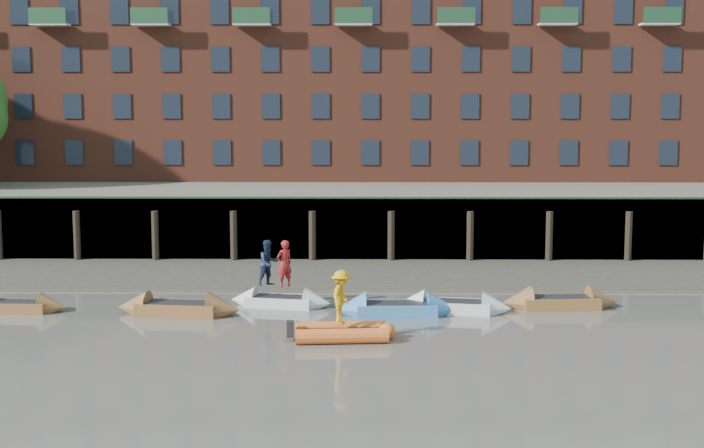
{
  "coord_description": "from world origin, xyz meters",
  "views": [
    {
      "loc": [
        0.57,
        -27.39,
        8.25
      ],
      "look_at": [
        0.12,
        12.0,
        3.2
      ],
      "focal_mm": 50.0,
      "sensor_mm": 36.0,
      "label": 1
    }
  ],
  "objects_px": {
    "rowboat_4": "(397,309)",
    "rowboat_3": "(280,301)",
    "person_rower_a": "(284,264)",
    "person_rib_crew": "(341,297)",
    "rowboat_2": "(179,308)",
    "rowboat_6": "(560,302)",
    "person_rower_b": "(268,263)",
    "rib_tender": "(345,332)",
    "rowboat_1": "(16,306)",
    "rowboat_5": "(453,306)"
  },
  "relations": [
    {
      "from": "rowboat_4",
      "to": "rowboat_3",
      "type": "bearing_deg",
      "value": 159.99
    },
    {
      "from": "person_rower_a",
      "to": "person_rib_crew",
      "type": "height_order",
      "value": "person_rower_a"
    },
    {
      "from": "rowboat_2",
      "to": "person_rib_crew",
      "type": "bearing_deg",
      "value": -24.7
    },
    {
      "from": "rowboat_3",
      "to": "rowboat_6",
      "type": "relative_size",
      "value": 0.9
    },
    {
      "from": "rowboat_3",
      "to": "person_rib_crew",
      "type": "distance_m",
      "value": 6.12
    },
    {
      "from": "person_rower_b",
      "to": "person_rib_crew",
      "type": "relative_size",
      "value": 0.99
    },
    {
      "from": "rowboat_2",
      "to": "rib_tender",
      "type": "xyz_separation_m",
      "value": [
        6.49,
        -3.85,
        0.01
      ]
    },
    {
      "from": "rib_tender",
      "to": "person_rower_b",
      "type": "height_order",
      "value": "person_rower_b"
    },
    {
      "from": "rowboat_1",
      "to": "rowboat_3",
      "type": "bearing_deg",
      "value": 9.07
    },
    {
      "from": "rowboat_1",
      "to": "rowboat_6",
      "type": "bearing_deg",
      "value": 5.53
    },
    {
      "from": "rib_tender",
      "to": "person_rib_crew",
      "type": "distance_m",
      "value": 1.24
    },
    {
      "from": "rowboat_1",
      "to": "rib_tender",
      "type": "bearing_deg",
      "value": -15.3
    },
    {
      "from": "rowboat_2",
      "to": "person_rower_a",
      "type": "relative_size",
      "value": 2.64
    },
    {
      "from": "person_rower_b",
      "to": "rowboat_1",
      "type": "bearing_deg",
      "value": 149.11
    },
    {
      "from": "rowboat_4",
      "to": "person_rower_a",
      "type": "xyz_separation_m",
      "value": [
        -4.42,
        1.52,
        1.5
      ]
    },
    {
      "from": "rowboat_1",
      "to": "person_rower_b",
      "type": "height_order",
      "value": "person_rower_b"
    },
    {
      "from": "rowboat_1",
      "to": "person_rower_b",
      "type": "bearing_deg",
      "value": 10.78
    },
    {
      "from": "rowboat_3",
      "to": "rowboat_1",
      "type": "bearing_deg",
      "value": -163.08
    },
    {
      "from": "rowboat_2",
      "to": "person_rib_crew",
      "type": "height_order",
      "value": "person_rib_crew"
    },
    {
      "from": "rowboat_2",
      "to": "rowboat_3",
      "type": "height_order",
      "value": "rowboat_2"
    },
    {
      "from": "rowboat_1",
      "to": "person_rower_a",
      "type": "distance_m",
      "value": 10.6
    },
    {
      "from": "rowboat_1",
      "to": "rowboat_2",
      "type": "relative_size",
      "value": 0.83
    },
    {
      "from": "rib_tender",
      "to": "person_rower_a",
      "type": "distance_m",
      "value": 6.14
    },
    {
      "from": "person_rower_a",
      "to": "rowboat_6",
      "type": "bearing_deg",
      "value": 141.25
    },
    {
      "from": "rowboat_4",
      "to": "rib_tender",
      "type": "xyz_separation_m",
      "value": [
        -1.9,
        -3.88,
        0.02
      ]
    },
    {
      "from": "rowboat_1",
      "to": "person_rib_crew",
      "type": "xyz_separation_m",
      "value": [
        12.82,
        -4.36,
        1.29
      ]
    },
    {
      "from": "rowboat_2",
      "to": "rowboat_6",
      "type": "xyz_separation_m",
      "value": [
        14.9,
        1.36,
        -0.01
      ]
    },
    {
      "from": "person_rib_crew",
      "to": "rib_tender",
      "type": "bearing_deg",
      "value": -66.68
    },
    {
      "from": "rowboat_5",
      "to": "rowboat_4",
      "type": "bearing_deg",
      "value": -156.78
    },
    {
      "from": "person_rower_a",
      "to": "rowboat_2",
      "type": "bearing_deg",
      "value": -16.36
    },
    {
      "from": "rowboat_3",
      "to": "rib_tender",
      "type": "bearing_deg",
      "value": -52.36
    },
    {
      "from": "rowboat_3",
      "to": "rowboat_4",
      "type": "xyz_separation_m",
      "value": [
        4.6,
        -1.51,
        0.03
      ]
    },
    {
      "from": "person_rib_crew",
      "to": "rowboat_1",
      "type": "bearing_deg",
      "value": 86.2
    },
    {
      "from": "rowboat_1",
      "to": "rowboat_4",
      "type": "relative_size",
      "value": 0.86
    },
    {
      "from": "person_rower_b",
      "to": "rowboat_4",
      "type": "bearing_deg",
      "value": -57.54
    },
    {
      "from": "rowboat_6",
      "to": "person_rower_a",
      "type": "relative_size",
      "value": 2.52
    },
    {
      "from": "rowboat_2",
      "to": "person_rib_crew",
      "type": "xyz_separation_m",
      "value": [
        6.35,
        -3.87,
        1.25
      ]
    },
    {
      "from": "rowboat_2",
      "to": "rowboat_5",
      "type": "bearing_deg",
      "value": 9.69
    },
    {
      "from": "rib_tender",
      "to": "rowboat_2",
      "type": "bearing_deg",
      "value": 144.64
    },
    {
      "from": "person_rower_a",
      "to": "person_rib_crew",
      "type": "xyz_separation_m",
      "value": [
        2.39,
        -5.42,
        -0.24
      ]
    },
    {
      "from": "rowboat_1",
      "to": "rib_tender",
      "type": "height_order",
      "value": "rowboat_1"
    },
    {
      "from": "rowboat_4",
      "to": "rowboat_5",
      "type": "xyz_separation_m",
      "value": [
        2.22,
        0.53,
        -0.01
      ]
    },
    {
      "from": "rowboat_6",
      "to": "person_rower_b",
      "type": "height_order",
      "value": "person_rower_b"
    },
    {
      "from": "rowboat_4",
      "to": "rowboat_5",
      "type": "distance_m",
      "value": 2.28
    },
    {
      "from": "rowboat_1",
      "to": "rowboat_6",
      "type": "distance_m",
      "value": 21.38
    },
    {
      "from": "rib_tender",
      "to": "rowboat_1",
      "type": "bearing_deg",
      "value": 156.8
    },
    {
      "from": "rowboat_4",
      "to": "rowboat_6",
      "type": "relative_size",
      "value": 1.01
    },
    {
      "from": "rowboat_2",
      "to": "person_rower_a",
      "type": "distance_m",
      "value": 4.51
    },
    {
      "from": "rowboat_6",
      "to": "rowboat_3",
      "type": "bearing_deg",
      "value": 175.22
    },
    {
      "from": "rowboat_4",
      "to": "person_rib_crew",
      "type": "height_order",
      "value": "person_rib_crew"
    }
  ]
}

